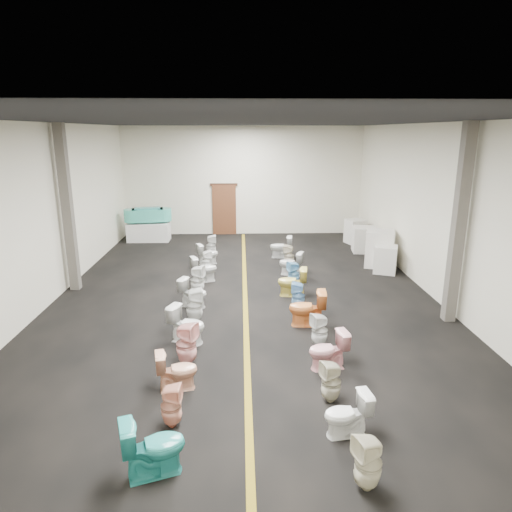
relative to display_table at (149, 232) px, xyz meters
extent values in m
plane|color=black|center=(3.81, -6.80, -0.36)|extent=(16.00, 16.00, 0.00)
plane|color=black|center=(3.81, -6.80, 4.14)|extent=(16.00, 16.00, 0.00)
plane|color=beige|center=(3.81, 1.20, 1.89)|extent=(10.00, 0.00, 10.00)
plane|color=beige|center=(3.81, -14.80, 1.89)|extent=(10.00, 0.00, 10.00)
plane|color=beige|center=(-1.19, -6.80, 1.89)|extent=(0.00, 16.00, 16.00)
plane|color=beige|center=(8.81, -6.80, 1.89)|extent=(0.00, 16.00, 16.00)
cube|color=olive|center=(3.81, -6.80, -0.36)|extent=(0.12, 15.60, 0.01)
cube|color=#562D19|center=(3.01, 1.14, 0.69)|extent=(1.00, 0.10, 2.10)
cube|color=#331C11|center=(3.01, 1.15, 1.76)|extent=(1.15, 0.08, 0.10)
cube|color=#59544C|center=(-0.94, -5.80, 1.89)|extent=(0.25, 0.25, 4.50)
cube|color=#59544C|center=(8.56, -8.30, 1.89)|extent=(0.25, 0.25, 4.50)
cube|color=white|center=(0.00, 0.00, 0.00)|extent=(1.64, 0.82, 0.73)
cube|color=#3FB5A0|center=(0.00, 0.00, 0.69)|extent=(1.29, 0.85, 0.50)
cylinder|color=#3FB5A0|center=(-0.59, -0.10, 0.69)|extent=(0.66, 0.66, 0.50)
cylinder|color=#3FB5A0|center=(0.59, 0.10, 0.69)|extent=(0.66, 0.66, 0.50)
cube|color=teal|center=(0.00, 0.00, 0.89)|extent=(1.06, 0.62, 0.20)
cube|color=silver|center=(8.21, -4.57, 0.06)|extent=(0.86, 0.86, 0.85)
cube|color=silver|center=(8.21, -3.87, 0.23)|extent=(1.08, 1.08, 1.18)
cube|color=silver|center=(8.21, -2.02, 0.09)|extent=(0.90, 0.90, 0.92)
cube|color=beige|center=(8.21, -0.70, 0.11)|extent=(0.83, 0.83, 0.95)
imported|color=teal|center=(2.58, -13.11, 0.04)|extent=(0.91, 0.69, 0.82)
imported|color=#F0A589|center=(2.66, -12.12, -0.02)|extent=(0.33, 0.32, 0.69)
imported|color=#ECA985|center=(2.60, -11.10, -0.01)|extent=(0.76, 0.53, 0.71)
imported|color=#F4ACA7|center=(2.67, -10.24, 0.06)|extent=(0.50, 0.49, 0.85)
imported|color=white|center=(2.58, -9.28, 0.03)|extent=(0.88, 0.70, 0.79)
imported|color=silver|center=(2.63, -8.25, 0.05)|extent=(0.43, 0.43, 0.82)
imported|color=silver|center=(2.50, -7.27, 0.00)|extent=(0.81, 0.64, 0.73)
imported|color=white|center=(2.52, -6.38, 0.04)|extent=(0.45, 0.45, 0.81)
imported|color=silver|center=(2.62, -5.28, 0.02)|extent=(0.86, 0.67, 0.77)
imported|color=white|center=(2.62, -4.34, -0.02)|extent=(0.41, 0.40, 0.69)
imported|color=white|center=(2.60, -3.47, -0.01)|extent=(0.80, 0.64, 0.71)
imported|color=white|center=(2.65, -2.40, 0.01)|extent=(0.38, 0.37, 0.75)
imported|color=beige|center=(5.24, -13.45, 0.01)|extent=(0.43, 0.42, 0.74)
imported|color=white|center=(5.22, -12.42, -0.02)|extent=(0.72, 0.48, 0.69)
imported|color=beige|center=(5.16, -11.55, -0.01)|extent=(0.40, 0.39, 0.71)
imported|color=#F5ACB1|center=(5.31, -10.48, 0.00)|extent=(0.78, 0.53, 0.74)
imported|color=silver|center=(5.30, -9.59, 0.00)|extent=(0.41, 0.41, 0.72)
imported|color=orange|center=(5.20, -8.52, 0.05)|extent=(0.86, 0.54, 0.84)
imported|color=#76AFDF|center=(5.11, -7.56, -0.01)|extent=(0.39, 0.38, 0.72)
imported|color=#DECB56|center=(5.07, -6.58, 0.03)|extent=(0.82, 0.54, 0.79)
imported|color=#79BEEA|center=(5.20, -5.75, 0.00)|extent=(0.42, 0.41, 0.72)
imported|color=white|center=(5.24, -4.74, 0.01)|extent=(0.83, 0.66, 0.75)
imported|color=beige|center=(5.27, -3.82, 0.00)|extent=(0.42, 0.41, 0.73)
imported|color=silver|center=(5.10, -2.74, 0.02)|extent=(0.81, 0.53, 0.78)
camera|label=1|loc=(3.72, -18.09, 3.92)|focal=32.00mm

